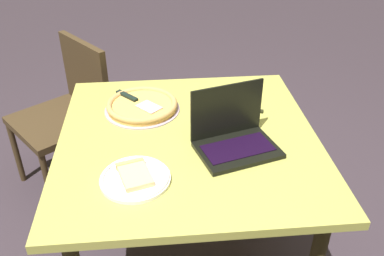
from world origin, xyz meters
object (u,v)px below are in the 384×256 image
(pizza_plate, at_px, (135,177))
(chair_near, at_px, (69,108))
(table_knife, at_px, (245,109))
(laptop, at_px, (234,136))
(pizza_tray, at_px, (142,106))
(dining_table, at_px, (188,154))

(pizza_plate, relative_size, chair_near, 0.28)
(table_knife, relative_size, chair_near, 0.23)
(laptop, relative_size, pizza_tray, 1.04)
(chair_near, bearing_deg, pizza_plate, -67.50)
(dining_table, bearing_deg, laptop, -27.70)
(dining_table, height_order, table_knife, table_knife)
(dining_table, xyz_separation_m, pizza_tray, (-0.19, 0.23, 0.11))
(dining_table, distance_m, chair_near, 0.99)
(pizza_tray, bearing_deg, laptop, -42.08)
(chair_near, bearing_deg, table_knife, -32.20)
(chair_near, bearing_deg, dining_table, -50.18)
(pizza_tray, bearing_deg, dining_table, -51.17)
(laptop, distance_m, pizza_tray, 0.48)
(laptop, height_order, pizza_tray, laptop)
(laptop, relative_size, pizza_plate, 1.41)
(pizza_plate, distance_m, table_knife, 0.65)
(table_knife, bearing_deg, laptop, -110.18)
(dining_table, xyz_separation_m, chair_near, (-0.63, 0.75, -0.17))
(pizza_tray, distance_m, chair_near, 0.73)
(dining_table, relative_size, laptop, 3.03)
(dining_table, bearing_deg, pizza_plate, -128.86)
(laptop, bearing_deg, dining_table, 152.30)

